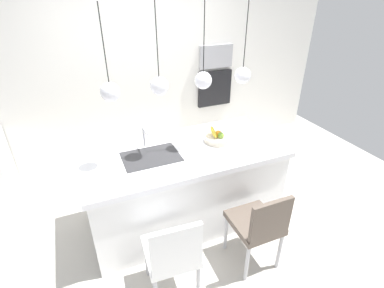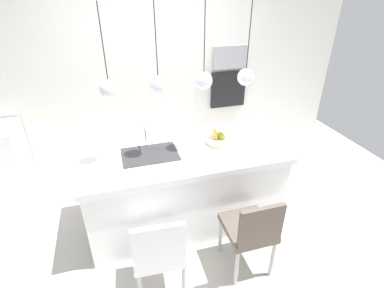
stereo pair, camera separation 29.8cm
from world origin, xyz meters
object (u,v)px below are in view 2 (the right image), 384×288
at_px(fruit_bowl, 220,139).
at_px(chair_middle, 251,229).
at_px(microwave, 230,57).
at_px(chair_near, 159,251).
at_px(oven, 228,89).

relative_size(fruit_bowl, chair_middle, 0.34).
distance_m(microwave, chair_near, 3.06).
xyz_separation_m(oven, chair_near, (-1.59, -2.44, -0.44)).
height_order(fruit_bowl, microwave, microwave).
xyz_separation_m(chair_near, chair_middle, (0.83, 0.00, -0.00)).
distance_m(chair_near, chair_middle, 0.83).
distance_m(fruit_bowl, chair_near, 1.31).
bearing_deg(chair_middle, microwave, 72.56).
bearing_deg(fruit_bowl, chair_middle, -91.57).
xyz_separation_m(fruit_bowl, microwave, (0.74, 1.55, 0.50)).
xyz_separation_m(fruit_bowl, oven, (0.74, 1.55, -0.00)).
height_order(oven, chair_near, oven).
bearing_deg(chair_middle, chair_near, -179.79).
distance_m(microwave, chair_middle, 2.72).
bearing_deg(chair_middle, fruit_bowl, 88.43).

